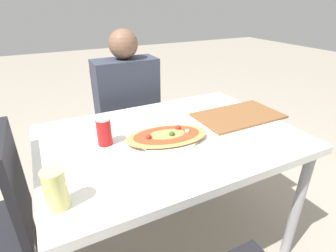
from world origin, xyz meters
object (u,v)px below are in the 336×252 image
dining_table (170,148)px  soda_can (104,132)px  person_seated (128,103)px  drink_glass (56,189)px  pizza_main (167,137)px  chair_far_seated (125,121)px

dining_table → soda_can: 0.34m
dining_table → soda_can: size_ratio=9.84×
soda_can → dining_table: bearing=-11.2°
person_seated → drink_glass: person_seated is taller
person_seated → pizza_main: size_ratio=2.79×
chair_far_seated → drink_glass: size_ratio=6.41×
pizza_main → soda_can: soda_can is taller
chair_far_seated → soda_can: (-0.31, -0.70, 0.30)m
chair_far_seated → person_seated: size_ratio=0.76×
chair_far_seated → soda_can: size_ratio=7.09×
drink_glass → pizza_main: bearing=24.9°
chair_far_seated → drink_glass: 1.20m
pizza_main → chair_far_seated: bearing=87.3°
person_seated → drink_glass: 1.07m
dining_table → chair_far_seated: size_ratio=1.39×
chair_far_seated → person_seated: person_seated is taller
dining_table → pizza_main: bearing=-136.3°
chair_far_seated → drink_glass: (-0.54, -1.03, 0.30)m
soda_can → drink_glass: drink_glass is taller
pizza_main → soda_can: 0.29m
dining_table → chair_far_seated: 0.78m
chair_far_seated → drink_glass: bearing=62.2°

